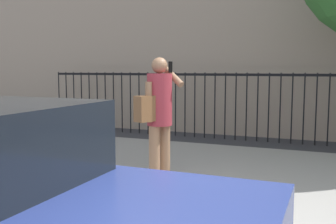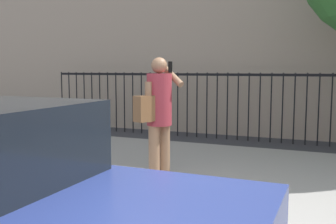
# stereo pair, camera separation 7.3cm
# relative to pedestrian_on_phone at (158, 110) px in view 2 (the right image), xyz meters

# --- Properties ---
(sidewalk) EXTENTS (28.00, 4.40, 0.15)m
(sidewalk) POSITION_rel_pedestrian_on_phone_xyz_m (0.98, 0.65, -1.05)
(sidewalk) COLOR gray
(sidewalk) RESTS_ON ground
(iron_fence) EXTENTS (12.03, 0.04, 1.60)m
(iron_fence) POSITION_rel_pedestrian_on_phone_xyz_m (0.98, 4.35, -0.11)
(iron_fence) COLOR black
(iron_fence) RESTS_ON ground
(pedestrian_on_phone) EXTENTS (0.54, 0.72, 1.69)m
(pedestrian_on_phone) POSITION_rel_pedestrian_on_phone_xyz_m (0.00, 0.00, 0.00)
(pedestrian_on_phone) COLOR #936B4C
(pedestrian_on_phone) RESTS_ON sidewalk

